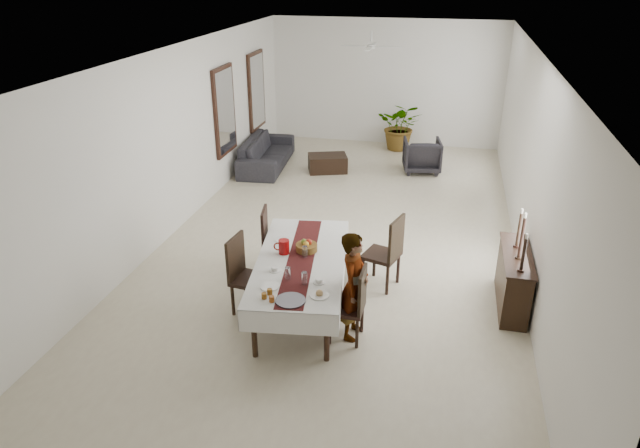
{
  "coord_description": "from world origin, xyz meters",
  "views": [
    {
      "loc": [
        1.67,
        -8.99,
        4.5
      ],
      "look_at": [
        0.01,
        -1.74,
        1.05
      ],
      "focal_mm": 32.0,
      "sensor_mm": 36.0,
      "label": 1
    }
  ],
  "objects_px": {
    "red_pitcher": "(284,247)",
    "sideboard_body": "(513,281)",
    "dining_table_top": "(301,261)",
    "woman": "(354,286)",
    "sofa": "(267,153)"
  },
  "relations": [
    {
      "from": "sofa",
      "to": "sideboard_body",
      "type": "bearing_deg",
      "value": -138.2
    },
    {
      "from": "red_pitcher",
      "to": "sideboard_body",
      "type": "height_order",
      "value": "red_pitcher"
    },
    {
      "from": "dining_table_top",
      "to": "red_pitcher",
      "type": "distance_m",
      "value": 0.33
    },
    {
      "from": "sideboard_body",
      "to": "sofa",
      "type": "distance_m",
      "value": 7.27
    },
    {
      "from": "woman",
      "to": "sofa",
      "type": "relative_size",
      "value": 0.63
    },
    {
      "from": "red_pitcher",
      "to": "sofa",
      "type": "xyz_separation_m",
      "value": [
        -2.07,
        5.63,
        -0.53
      ]
    },
    {
      "from": "dining_table_top",
      "to": "sideboard_body",
      "type": "height_order",
      "value": "sideboard_body"
    },
    {
      "from": "sideboard_body",
      "to": "sofa",
      "type": "bearing_deg",
      "value": 136.19
    },
    {
      "from": "sofa",
      "to": "woman",
      "type": "bearing_deg",
      "value": -157.4
    },
    {
      "from": "red_pitcher",
      "to": "sofa",
      "type": "bearing_deg",
      "value": 110.23
    },
    {
      "from": "woman",
      "to": "dining_table_top",
      "type": "bearing_deg",
      "value": 66.33
    },
    {
      "from": "woman",
      "to": "sofa",
      "type": "bearing_deg",
      "value": 33.69
    },
    {
      "from": "dining_table_top",
      "to": "woman",
      "type": "relative_size",
      "value": 1.65
    },
    {
      "from": "sideboard_body",
      "to": "woman",
      "type": "bearing_deg",
      "value": -150.02
    },
    {
      "from": "woman",
      "to": "sideboard_body",
      "type": "height_order",
      "value": "woman"
    }
  ]
}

